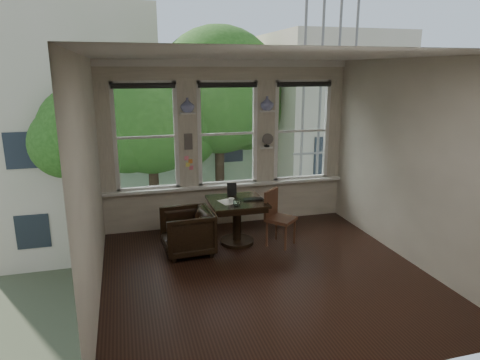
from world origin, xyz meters
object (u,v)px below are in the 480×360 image
object	(u,v)px
table	(237,222)
armchair_left	(187,232)
mug	(231,201)
laptop	(254,200)
side_chair_right	(281,219)

from	to	relation	value
table	armchair_left	size ratio (longest dim) A/B	1.15
table	mug	size ratio (longest dim) A/B	9.35
table	armchair_left	xyz separation A→B (m)	(-0.86, -0.18, -0.02)
laptop	mug	distance (m)	0.40
side_chair_right	table	bearing A→B (deg)	116.04
table	side_chair_right	xyz separation A→B (m)	(0.68, -0.26, 0.09)
armchair_left	side_chair_right	xyz separation A→B (m)	(1.54, -0.09, 0.10)
table	laptop	bearing A→B (deg)	-21.05
table	side_chair_right	distance (m)	0.73
table	laptop	xyz separation A→B (m)	(0.26, -0.10, 0.39)
armchair_left	laptop	size ratio (longest dim) A/B	2.40
mug	table	bearing A→B (deg)	46.93
armchair_left	table	bearing A→B (deg)	98.36
armchair_left	mug	bearing A→B (deg)	89.77
table	mug	world-z (taller)	mug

